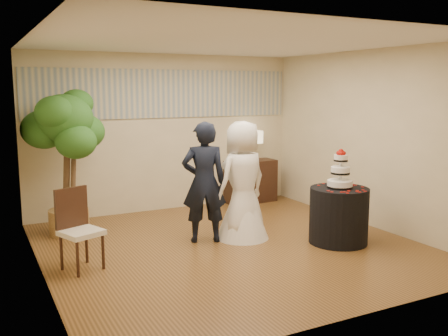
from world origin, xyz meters
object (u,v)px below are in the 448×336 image
groom (204,182)px  bride (243,180)px  cake_table (339,215)px  ficus_tree (66,161)px  side_chair (81,230)px  console (251,181)px  wedding_cake (340,169)px  table_lamp (251,146)px

groom → bride: 0.58m
bride → cake_table: bearing=129.9°
ficus_tree → side_chair: 1.76m
groom → console: 2.71m
bride → wedding_cake: bearing=129.9°
console → ficus_tree: 3.67m
cake_table → console: console is taller
cake_table → ficus_tree: bearing=146.6°
wedding_cake → table_lamp: size_ratio=0.96×
wedding_cake → side_chair: size_ratio=0.56×
console → side_chair: 4.33m
wedding_cake → cake_table: bearing=0.0°
bride → wedding_cake: size_ratio=3.11×
bride → ficus_tree: 2.65m
groom → wedding_cake: 1.94m
wedding_cake → side_chair: bearing=170.7°
console → table_lamp: size_ratio=1.69×
cake_table → console: size_ratio=0.85×
table_lamp → ficus_tree: ficus_tree is taller
console → ficus_tree: ficus_tree is taller
wedding_cake → console: size_ratio=0.57×
wedding_cake → ficus_tree: ficus_tree is taller
bride → console: (1.30, 2.00, -0.46)m
bride → console: 2.43m
cake_table → ficus_tree: (-3.36, 2.21, 0.72)m
side_chair → bride: bearing=-15.3°
bride → cake_table: 1.46m
wedding_cake → console: (0.19, 2.84, -0.67)m
wedding_cake → ficus_tree: 4.02m
cake_table → bride: bearing=143.1°
wedding_cake → table_lamp: 2.84m
groom → cake_table: groom is taller
console → side_chair: side_chair is taller
console → wedding_cake: bearing=-97.3°
console → table_lamp: bearing=0.0°
wedding_cake → ficus_tree: size_ratio=0.25×
cake_table → side_chair: side_chair is taller
bride → wedding_cake: 1.40m
wedding_cake → ficus_tree: bearing=146.6°
bride → side_chair: bearing=-6.9°
bride → ficus_tree: ficus_tree is taller
cake_table → wedding_cake: bearing=0.0°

